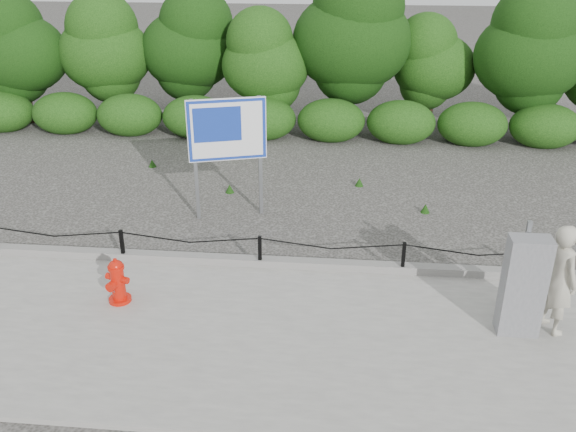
% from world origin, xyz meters
% --- Properties ---
extents(ground, '(90.00, 90.00, 0.00)m').
position_xyz_m(ground, '(0.00, 0.00, 0.00)').
color(ground, '#2D2B28').
rests_on(ground, ground).
extents(sidewalk, '(14.00, 4.00, 0.08)m').
position_xyz_m(sidewalk, '(0.00, -2.00, 0.04)').
color(sidewalk, gray).
rests_on(sidewalk, ground).
extents(curb, '(14.00, 0.22, 0.14)m').
position_xyz_m(curb, '(0.00, 0.05, 0.15)').
color(curb, slate).
rests_on(curb, sidewalk).
extents(chain_barrier, '(10.06, 0.06, 0.60)m').
position_xyz_m(chain_barrier, '(0.00, 0.00, 0.46)').
color(chain_barrier, black).
rests_on(chain_barrier, sidewalk).
extents(treeline, '(20.40, 3.43, 4.73)m').
position_xyz_m(treeline, '(0.88, 8.94, 2.48)').
color(treeline, black).
rests_on(treeline, ground).
extents(fire_hydrant, '(0.45, 0.46, 0.77)m').
position_xyz_m(fire_hydrant, '(-2.10, -1.34, 0.45)').
color(fire_hydrant, red).
rests_on(fire_hydrant, sidewalk).
extents(pedestrian, '(0.81, 0.74, 1.71)m').
position_xyz_m(pedestrian, '(4.56, -1.44, 0.92)').
color(pedestrian, '#B1AB97').
rests_on(pedestrian, sidewalk).
extents(utility_cabinet, '(0.59, 0.42, 1.71)m').
position_xyz_m(utility_cabinet, '(4.06, -1.55, 0.86)').
color(utility_cabinet, gray).
rests_on(utility_cabinet, sidewalk).
extents(advertising_sign, '(1.53, 0.56, 2.55)m').
position_xyz_m(advertising_sign, '(-0.95, 2.21, 1.80)').
color(advertising_sign, slate).
rests_on(advertising_sign, ground).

